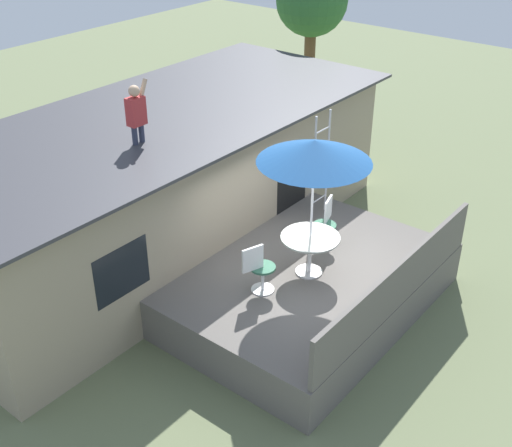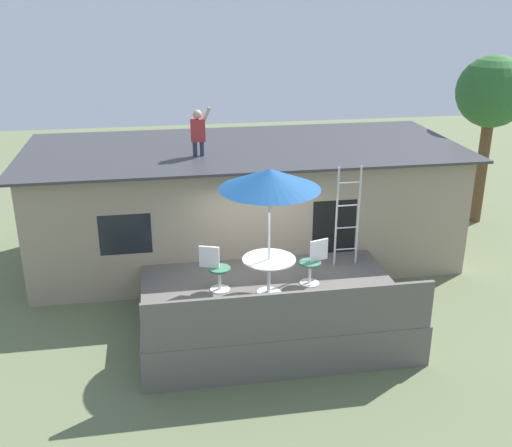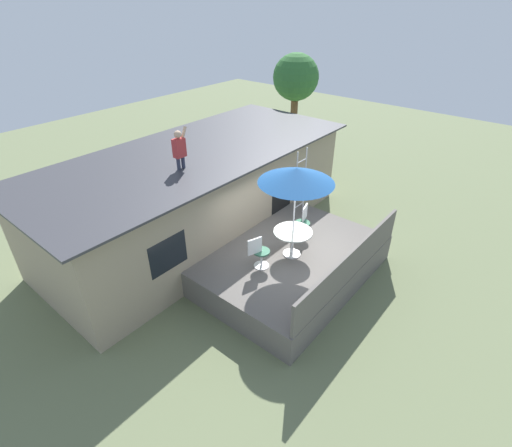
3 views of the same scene
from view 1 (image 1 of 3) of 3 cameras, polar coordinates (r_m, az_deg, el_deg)
The scene contains 11 objects.
ground_plane at distance 12.35m, azimuth 4.22°, elevation -6.99°, with size 40.00×40.00×0.00m, color #66704C.
house at distance 13.62m, azimuth -8.06°, elevation 3.63°, with size 10.50×4.50×2.85m.
deck at distance 12.11m, azimuth 4.29°, elevation -5.47°, with size 5.12×3.73×0.80m, color #605B56.
deck_railing at distance 10.91m, azimuth 12.31°, elevation -5.18°, with size 5.02×0.08×0.90m, color #605B56.
patio_table at distance 11.47m, azimuth 4.72°, elevation -1.82°, with size 1.04×1.04×0.74m.
patio_umbrella at distance 10.65m, azimuth 5.11°, elevation 6.26°, with size 1.90×1.90×2.54m.
step_ladder at distance 13.14m, azimuth 5.65°, elevation 5.04°, with size 0.52×0.04×2.20m.
person_figure at distance 11.65m, azimuth -10.35°, elevation 9.67°, with size 0.47×0.20×1.11m.
patio_chair_left at distance 11.02m, azimuth 0.27°, elevation -3.95°, with size 0.61×0.44×0.92m.
patio_chair_right at distance 12.38m, azimuth 6.07°, elevation -0.02°, with size 0.61×0.44×0.92m.
backyard_tree at distance 18.88m, azimuth 4.86°, elevation 18.53°, with size 1.97×1.97×4.77m.
Camera 1 is at (-8.24, -5.45, 7.41)m, focal length 46.08 mm.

